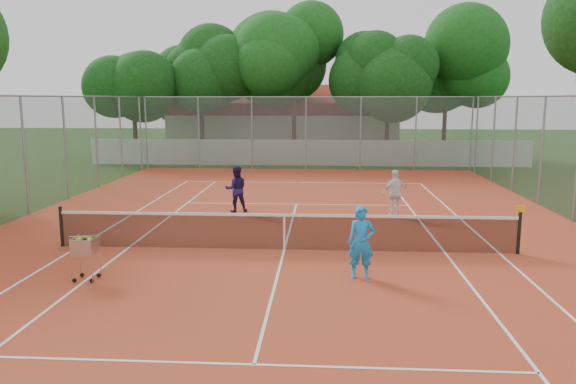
# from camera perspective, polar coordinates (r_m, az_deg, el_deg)

# --- Properties ---
(ground) EXTENTS (120.00, 120.00, 0.00)m
(ground) POSITION_cam_1_polar(r_m,az_deg,el_deg) (14.67, -0.38, -5.98)
(ground) COLOR #15390F
(ground) RESTS_ON ground
(court_pad) EXTENTS (18.00, 34.00, 0.02)m
(court_pad) POSITION_cam_1_polar(r_m,az_deg,el_deg) (14.67, -0.38, -5.94)
(court_pad) COLOR #B54123
(court_pad) RESTS_ON ground
(court_lines) EXTENTS (10.98, 23.78, 0.01)m
(court_lines) POSITION_cam_1_polar(r_m,az_deg,el_deg) (14.67, -0.38, -5.89)
(court_lines) COLOR white
(court_lines) RESTS_ON court_pad
(tennis_net) EXTENTS (11.88, 0.10, 0.98)m
(tennis_net) POSITION_cam_1_polar(r_m,az_deg,el_deg) (14.54, -0.38, -4.04)
(tennis_net) COLOR black
(tennis_net) RESTS_ON court_pad
(perimeter_fence) EXTENTS (18.00, 34.00, 4.00)m
(perimeter_fence) POSITION_cam_1_polar(r_m,az_deg,el_deg) (14.27, -0.38, 1.78)
(perimeter_fence) COLOR slate
(perimeter_fence) RESTS_ON ground
(boundary_wall) EXTENTS (26.00, 0.30, 1.50)m
(boundary_wall) POSITION_cam_1_polar(r_m,az_deg,el_deg) (33.27, 1.93, 4.01)
(boundary_wall) COLOR silver
(boundary_wall) RESTS_ON ground
(clubhouse) EXTENTS (16.40, 9.00, 4.40)m
(clubhouse) POSITION_cam_1_polar(r_m,az_deg,el_deg) (43.24, -0.32, 7.20)
(clubhouse) COLOR beige
(clubhouse) RESTS_ON ground
(tropical_trees) EXTENTS (29.00, 19.00, 10.00)m
(tropical_trees) POSITION_cam_1_polar(r_m,az_deg,el_deg) (36.14, 2.11, 11.19)
(tropical_trees) COLOR #0D3510
(tropical_trees) RESTS_ON ground
(player_near) EXTENTS (0.59, 0.39, 1.60)m
(player_near) POSITION_cam_1_polar(r_m,az_deg,el_deg) (12.34, 7.46, -5.10)
(player_near) COLOR #198ADA
(player_near) RESTS_ON court_pad
(player_far_left) EXTENTS (0.91, 0.79, 1.59)m
(player_far_left) POSITION_cam_1_polar(r_m,az_deg,el_deg) (19.48, -5.29, 0.30)
(player_far_left) COLOR #1E1746
(player_far_left) RESTS_ON court_pad
(player_far_right) EXTENTS (0.99, 0.63, 1.58)m
(player_far_right) POSITION_cam_1_polar(r_m,az_deg,el_deg) (18.90, 10.86, -0.14)
(player_far_right) COLOR white
(player_far_right) RESTS_ON court_pad
(ball_hopper) EXTENTS (0.63, 0.63, 1.03)m
(ball_hopper) POSITION_cam_1_polar(r_m,az_deg,el_deg) (12.91, -19.88, -6.25)
(ball_hopper) COLOR silver
(ball_hopper) RESTS_ON court_pad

